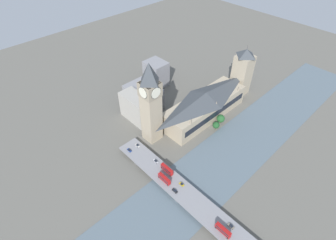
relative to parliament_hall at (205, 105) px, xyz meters
The scene contains 20 objects.
ground_plane 22.90m from the parliament_hall, 154.17° to the left, with size 600.00×600.00×0.00m, color #605E56.
river_water 50.16m from the parliament_hall, behind, with size 50.20×360.00×0.30m, color slate.
parliament_hall is the anchor object (origin of this frame).
clock_tower 62.80m from the parliament_hall, 77.51° to the left, with size 14.40×14.40×74.68m.
victoria_tower 58.33m from the parliament_hall, 89.95° to the right, with size 16.24×16.24×54.55m.
road_bridge 92.49m from the parliament_hall, 121.19° to the left, with size 132.40×16.96×4.90m.
double_decker_bus_lead 118.35m from the parliament_hall, 136.11° to the left, with size 11.13×2.54×5.00m.
double_decker_bus_mid 79.74m from the parliament_hall, 109.64° to the left, with size 11.64×2.51×4.92m.
double_decker_bus_rear 88.29m from the parliament_hall, 111.07° to the left, with size 11.23×2.61×4.75m.
car_northbound_lead 83.93m from the parliament_hall, 83.20° to the left, with size 4.50×1.84×1.29m.
car_northbound_mid 115.00m from the parliament_hall, 139.06° to the left, with size 4.46×1.90×1.35m.
car_northbound_tail 75.90m from the parliament_hall, 82.90° to the left, with size 4.20×1.81×1.49m.
car_southbound_lead 76.52m from the parliament_hall, 100.46° to the left, with size 4.71×1.88×1.40m.
car_southbound_mid 93.91m from the parliament_hall, 117.64° to the left, with size 4.37×1.83×1.35m.
car_southbound_tail 87.18m from the parliament_hall, 119.65° to the left, with size 3.89×1.88×1.30m.
city_block_west 61.16m from the parliament_hall, 32.13° to the left, with size 33.89×25.40×22.61m.
city_block_center 64.72m from the parliament_hall, 49.81° to the left, with size 31.99×15.98×26.04m.
city_block_east 72.86m from the parliament_hall, ahead, with size 22.94×19.43×27.96m.
tree_embankment_near 19.64m from the parliament_hall, behind, with size 7.69×7.69×9.44m.
tree_embankment_mid 22.77m from the parliament_hall, 161.45° to the left, with size 6.50×6.50×8.37m.
Camera 1 is at (-99.97, 151.21, 167.32)m, focal length 28.00 mm.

